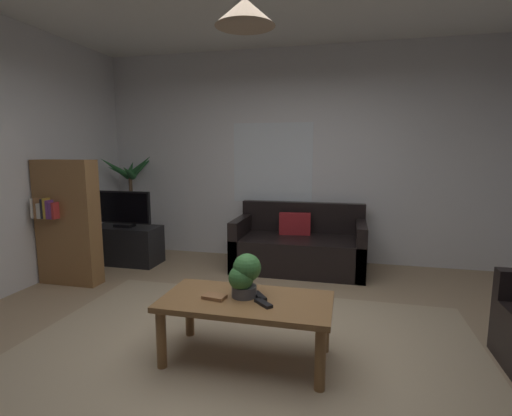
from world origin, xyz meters
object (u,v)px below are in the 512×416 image
object	(u,v)px
tv	(124,209)
potted_palm_corner	(132,210)
coffee_table	(246,308)
bookshelf_corner	(67,222)
tv_stand	(126,245)
book_on_table_0	(215,297)
remote_on_table_0	(259,296)
pendant_lamp	(245,12)
remote_on_table_1	(263,303)
couch_under_window	(299,248)
potted_plant_on_table	(245,275)

from	to	relation	value
tv	potted_palm_corner	distance (m)	0.52
coffee_table	bookshelf_corner	world-z (taller)	bookshelf_corner
tv_stand	tv	bearing A→B (deg)	-90.00
bookshelf_corner	tv_stand	bearing A→B (deg)	77.55
book_on_table_0	remote_on_table_0	size ratio (longest dim) A/B	1.00
potted_palm_corner	pendant_lamp	bearing A→B (deg)	-45.25
remote_on_table_0	potted_palm_corner	xyz separation A→B (m)	(-2.44, 2.33, 0.18)
pendant_lamp	tv_stand	bearing A→B (deg)	138.56
book_on_table_0	remote_on_table_1	world-z (taller)	book_on_table_0
coffee_table	pendant_lamp	size ratio (longest dim) A/B	2.17
tv_stand	potted_palm_corner	xyz separation A→B (m)	(-0.18, 0.45, 0.40)
remote_on_table_1	pendant_lamp	xyz separation A→B (m)	(-0.14, 0.07, 1.90)
book_on_table_0	potted_palm_corner	distance (m)	3.24
couch_under_window	book_on_table_0	world-z (taller)	couch_under_window
remote_on_table_1	tv	bearing A→B (deg)	92.99
couch_under_window	remote_on_table_0	xyz separation A→B (m)	(-0.01, -2.16, 0.19)
remote_on_table_0	potted_plant_on_table	xyz separation A→B (m)	(-0.11, -0.00, 0.15)
potted_plant_on_table	bookshelf_corner	distance (m)	2.56
bookshelf_corner	tv	bearing A→B (deg)	77.23
remote_on_table_0	pendant_lamp	size ratio (longest dim) A/B	0.29
remote_on_table_1	potted_palm_corner	bearing A→B (deg)	88.95
tv_stand	pendant_lamp	bearing A→B (deg)	-41.44
couch_under_window	potted_plant_on_table	bearing A→B (deg)	-93.23
potted_plant_on_table	bookshelf_corner	xyz separation A→B (m)	(-2.34, 1.04, 0.09)
tv	remote_on_table_1	bearing A→B (deg)	-40.42
coffee_table	tv_stand	bearing A→B (deg)	138.56
tv_stand	bookshelf_corner	size ratio (longest dim) A/B	0.64
remote_on_table_0	remote_on_table_1	distance (m)	0.13
remote_on_table_1	bookshelf_corner	xyz separation A→B (m)	(-2.51, 1.16, 0.24)
remote_on_table_0	remote_on_table_1	bearing A→B (deg)	-102.15
potted_plant_on_table	book_on_table_0	bearing A→B (deg)	-156.07
potted_plant_on_table	remote_on_table_0	bearing A→B (deg)	2.37
couch_under_window	potted_palm_corner	size ratio (longest dim) A/B	1.11
couch_under_window	tv_stand	xyz separation A→B (m)	(-2.28, -0.28, -0.03)
remote_on_table_0	pendant_lamp	distance (m)	1.90
remote_on_table_1	couch_under_window	bearing A→B (deg)	44.46
tv_stand	couch_under_window	bearing A→B (deg)	7.03
potted_plant_on_table	potted_palm_corner	xyz separation A→B (m)	(-2.33, 2.34, 0.03)
couch_under_window	remote_on_table_1	bearing A→B (deg)	-88.95
potted_plant_on_table	bookshelf_corner	size ratio (longest dim) A/B	0.22
couch_under_window	book_on_table_0	bearing A→B (deg)	-98.09
couch_under_window	potted_plant_on_table	distance (m)	2.19
couch_under_window	pendant_lamp	bearing A→B (deg)	-92.58
book_on_table_0	remote_on_table_1	xyz separation A→B (m)	(0.36, -0.03, -0.00)
tv	potted_plant_on_table	bearing A→B (deg)	-40.77
tv	bookshelf_corner	size ratio (longest dim) A/B	0.54
remote_on_table_1	tv	size ratio (longest dim) A/B	0.21
remote_on_table_0	potted_palm_corner	bearing A→B (deg)	99.39
couch_under_window	bookshelf_corner	xyz separation A→B (m)	(-2.46, -1.12, 0.43)
tv_stand	tv	xyz separation A→B (m)	(0.00, -0.02, 0.49)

